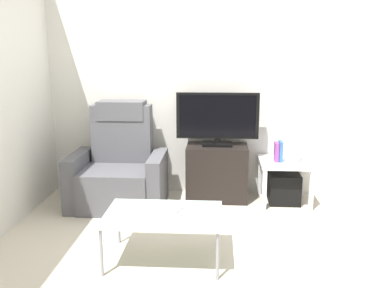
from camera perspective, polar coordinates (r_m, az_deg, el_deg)
The scene contains 12 objects.
ground_plane at distance 3.91m, azimuth 2.68°, elevation -11.74°, with size 6.40×6.40×0.00m, color beige.
wall_back at distance 4.70m, azimuth 3.08°, elevation 8.81°, with size 6.40×0.06×2.60m, color silver.
tv_stand at distance 4.61m, azimuth 3.39°, elevation -3.88°, with size 0.66×0.41×0.60m.
television at distance 4.50m, azimuth 3.49°, elevation 3.56°, with size 0.88×0.20×0.57m.
recliner_armchair at distance 4.52m, azimuth -9.88°, elevation -3.49°, with size 0.98×0.78×1.08m.
side_table at distance 4.59m, azimuth 12.52°, elevation -3.13°, with size 0.54×0.54×0.46m.
subwoofer_box at distance 4.65m, azimuth 12.39°, elevation -5.83°, with size 0.32×0.32×0.32m, color black.
book_leftmost at distance 4.51m, azimuth 11.41°, elevation -1.06°, with size 0.04×0.13×0.20m, color purple.
book_middle at distance 4.51m, azimuth 11.94°, elevation -0.96°, with size 0.03×0.13×0.22m, color #3366B2.
game_console at distance 4.56m, azimuth 13.75°, elevation -0.51°, with size 0.07×0.20×0.28m, color white.
coffee_table at distance 3.28m, azimuth -3.91°, elevation -9.78°, with size 0.90×0.60×0.39m.
cell_phone at distance 3.31m, azimuth -2.31°, elevation -9.00°, with size 0.07×0.15×0.01m, color #B7B7BC.
Camera 1 is at (0.04, -3.56, 1.61)m, focal length 39.22 mm.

